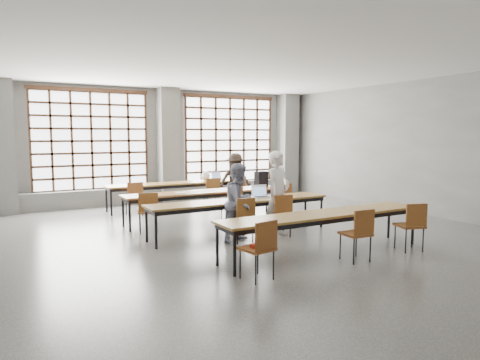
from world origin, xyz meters
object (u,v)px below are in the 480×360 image
chair_mid_centre (233,201)px  chair_back_mid (212,190)px  chair_near_left (261,244)px  chair_mid_right (282,197)px  laptop_front (261,194)px  plastic_bag (206,176)px  student_male (278,194)px  chair_mid_left (148,208)px  chair_near_right (412,222)px  backpack (261,179)px  desk_row_b (206,194)px  laptop_back (218,178)px  student_back (235,180)px  desk_row_c (241,203)px  desk_row_d (324,217)px  chair_front_left (243,215)px  chair_front_right (281,211)px  green_box (237,197)px  chair_near_mid (359,230)px  chair_back_left (134,195)px  red_pouch (257,245)px  chair_back_right (238,188)px  mouse (279,196)px  desk_row_a (177,185)px  student_female (240,202)px  phone (250,199)px

chair_mid_centre → chair_back_mid: bearing=77.8°
chair_near_left → chair_mid_centre: bearing=67.6°
chair_mid_centre → chair_mid_right: (1.40, -0.00, 0.00)m
laptop_front → plastic_bag: size_ratio=1.40×
student_male → chair_mid_left: bearing=127.2°
chair_near_right → backpack: bearing=96.0°
desk_row_b → chair_mid_centre: bearing=-57.5°
laptop_back → student_back: bearing=-66.2°
chair_mid_right → desk_row_c: bearing=-150.3°
desk_row_d → plastic_bag: bearing=86.2°
chair_front_left → chair_front_right: bearing=0.1°
student_male → green_box: size_ratio=6.98×
chair_near_mid → chair_mid_left: bearing=123.2°
chair_back_left → chair_front_right: bearing=-62.0°
chair_back_mid → backpack: 1.64m
red_pouch → chair_near_left: bearing=-79.8°
chair_mid_left → student_back: bearing=34.0°
student_back → chair_mid_centre: bearing=-111.8°
student_back → backpack: 1.55m
chair_back_mid → student_male: 3.61m
plastic_bag → red_pouch: 6.69m
desk_row_c → green_box: size_ratio=16.00×
desk_row_b → student_male: bearing=-73.0°
student_male → laptop_front: (-0.04, 0.61, -0.08)m
chair_back_right → student_male: size_ratio=0.50×
student_male → student_back: size_ratio=1.13×
chair_back_left → chair_mid_right: 3.77m
desk_row_c → mouse: bearing=-1.2°
chair_back_right → green_box: size_ratio=3.52×
desk_row_d → laptop_back: size_ratio=9.22×
chair_front_right → chair_mid_right: bearing=54.4°
desk_row_b → chair_front_left: 2.27m
desk_row_a → chair_near_right: chair_near_right is taller
student_male → plastic_bag: (0.32, 4.26, 0.00)m
chair_back_left → chair_front_left: size_ratio=1.00×
chair_near_right → green_box: (-2.05, 2.74, 0.24)m
student_female → mouse: size_ratio=15.58×
desk_row_b → chair_back_left: (-1.34, 1.46, -0.13)m
chair_back_right → chair_mid_left: same height
chair_back_right → chair_near_left: (-2.79, -5.75, 0.00)m
chair_front_left → student_female: bearing=90.5°
chair_back_right → backpack: bearing=-93.4°
mouse → red_pouch: mouse is taller
desk_row_b → red_pouch: (-1.12, -4.21, -0.16)m
chair_mid_centre → chair_front_right: 1.64m
chair_mid_right → student_male: (-1.15, -1.50, 0.34)m
phone → chair_mid_centre: bearing=81.2°
desk_row_b → chair_mid_right: 1.91m
chair_front_left → phone: 0.74m
laptop_back → green_box: 3.99m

